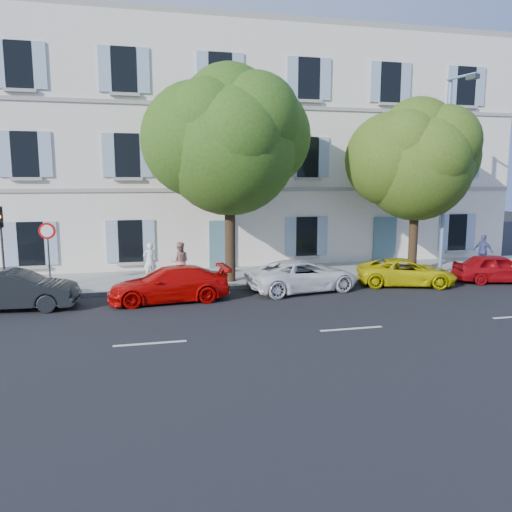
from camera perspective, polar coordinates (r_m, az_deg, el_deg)
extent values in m
plane|color=black|center=(19.18, 5.97, -4.86)|extent=(90.00, 90.00, 0.00)
cube|color=#A09E96|center=(23.31, 2.38, -2.19)|extent=(36.00, 4.50, 0.15)
cube|color=#9E998E|center=(21.27, 3.96, -3.26)|extent=(36.00, 0.16, 0.16)
cube|color=white|center=(28.51, -0.72, 11.78)|extent=(28.00, 7.00, 12.00)
imported|color=black|center=(19.28, -25.89, -3.52)|extent=(4.33, 1.82, 1.39)
imported|color=#C30705|center=(18.83, -9.89, -3.18)|extent=(4.57, 2.08, 1.30)
imported|color=white|center=(20.33, 5.40, -2.23)|extent=(4.88, 2.84, 1.28)
imported|color=#D9CA09|center=(22.28, 16.80, -1.77)|extent=(4.49, 3.00, 1.14)
imported|color=#A80A10|center=(24.35, 25.88, -1.27)|extent=(3.95, 2.29, 1.26)
cylinder|color=#3A2819|center=(21.35, -2.98, 1.81)|extent=(0.45, 0.45, 3.54)
ellipsoid|color=#3E6A1B|center=(21.24, -3.07, 12.30)|extent=(5.67, 5.67, 6.23)
cylinder|color=#3A2819|center=(24.40, 17.51, 1.75)|extent=(0.41, 0.41, 3.09)
ellipsoid|color=#4E711C|center=(24.25, 17.89, 9.79)|extent=(5.01, 5.01, 5.51)
cylinder|color=#383A3D|center=(21.11, -26.92, -0.25)|extent=(0.09, 0.09, 2.78)
cylinder|color=#383A3D|center=(20.71, -22.55, -0.79)|extent=(0.06, 0.06, 2.31)
cylinder|color=red|center=(20.52, -22.77, 2.66)|extent=(0.63, 0.10, 0.63)
cylinder|color=#7293BF|center=(24.58, 20.80, 8.21)|extent=(0.17, 0.17, 8.71)
cylinder|color=#7293BF|center=(24.35, 22.44, 18.44)|extent=(0.46, 1.51, 0.11)
cube|color=#383A3D|center=(23.71, 23.54, 18.26)|extent=(0.38, 0.54, 0.20)
imported|color=white|center=(22.30, -12.02, -0.58)|extent=(0.64, 0.47, 1.61)
imported|color=tan|center=(21.57, -8.71, -0.66)|extent=(0.90, 0.74, 1.71)
imported|color=#4D518E|center=(27.03, 24.52, 0.49)|extent=(0.75, 1.06, 1.67)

